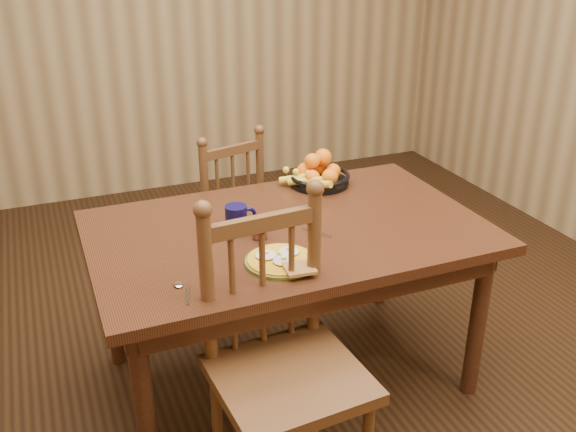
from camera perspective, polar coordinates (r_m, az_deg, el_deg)
name	(u,v)px	position (r m, az deg, el deg)	size (l,w,h in m)	color
room	(288,81)	(2.43, 0.00, 11.87)	(4.52, 5.02, 2.72)	black
dining_table	(288,245)	(2.67, 0.00, -2.64)	(1.60, 1.00, 0.75)	black
chair_far	(221,212)	(3.52, -6.01, 0.32)	(0.51, 0.49, 0.92)	#533119
chair_near	(284,365)	(2.23, -0.40, -13.13)	(0.52, 0.50, 1.07)	#533119
breakfast_plate	(282,260)	(2.35, -0.57, -3.96)	(0.26, 0.29, 0.04)	#59601E
fork	(315,229)	(2.60, 2.42, -1.17)	(0.08, 0.18, 0.00)	silver
spoon	(181,288)	(2.23, -9.45, -6.32)	(0.05, 0.16, 0.01)	silver
coffee_mug	(237,217)	(2.60, -4.54, -0.09)	(0.13, 0.09, 0.10)	#0C0933
juice_glass	(260,229)	(2.52, -2.54, -1.12)	(0.06, 0.06, 0.09)	silver
fruit_bowl	(318,174)	(3.04, 2.69, 3.71)	(0.32, 0.32, 0.17)	black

